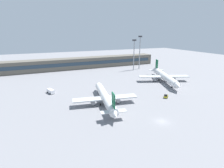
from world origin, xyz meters
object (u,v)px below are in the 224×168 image
at_px(airplane_near, 105,97).
at_px(service_van_white, 51,91).
at_px(baggage_tug_yellow, 166,96).
at_px(floodlight_tower_east, 140,50).
at_px(airplane_mid, 165,76).
at_px(floodlight_tower_west, 134,53).

height_order(airplane_near, service_van_white, airplane_near).
xyz_separation_m(airplane_near, service_van_white, (-20.68, 23.13, -1.90)).
height_order(baggage_tug_yellow, floodlight_tower_east, floodlight_tower_east).
bearing_deg(airplane_mid, floodlight_tower_east, 80.46).
distance_m(airplane_mid, floodlight_tower_west, 39.94).
relative_size(airplane_mid, service_van_white, 7.83).
bearing_deg(service_van_white, airplane_near, -48.20).
relative_size(airplane_near, floodlight_tower_east, 1.46).
xyz_separation_m(airplane_mid, baggage_tug_yellow, (-17.72, -22.65, -2.62)).
height_order(baggage_tug_yellow, floodlight_tower_west, floodlight_tower_west).
height_order(airplane_near, baggage_tug_yellow, airplane_near).
distance_m(airplane_near, floodlight_tower_west, 73.66).
relative_size(baggage_tug_yellow, service_van_white, 0.65).
bearing_deg(airplane_near, airplane_mid, 20.22).
relative_size(airplane_near, floodlight_tower_west, 1.62).
xyz_separation_m(airplane_near, baggage_tug_yellow, (29.07, -5.41, -2.21)).
bearing_deg(airplane_near, floodlight_tower_west, 49.89).
bearing_deg(service_van_white, floodlight_tower_east, 25.04).
bearing_deg(floodlight_tower_east, baggage_tug_yellow, -111.21).
xyz_separation_m(airplane_mid, floodlight_tower_east, (6.82, 40.61, 12.25)).
relative_size(airplane_near, service_van_white, 7.14).
distance_m(baggage_tug_yellow, floodlight_tower_west, 65.04).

